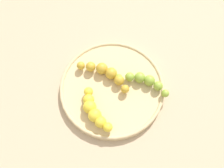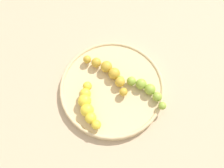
{
  "view_description": "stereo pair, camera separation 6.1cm",
  "coord_description": "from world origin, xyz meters",
  "px_view_note": "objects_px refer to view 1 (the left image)",
  "views": [
    {
      "loc": [
        -0.18,
        -0.16,
        0.6
      ],
      "look_at": [
        0.0,
        0.0,
        0.04
      ],
      "focal_mm": 36.21,
      "sensor_mm": 36.0,
      "label": 1
    },
    {
      "loc": [
        -0.13,
        -0.2,
        0.6
      ],
      "look_at": [
        0.0,
        0.0,
        0.04
      ],
      "focal_mm": 36.21,
      "sensor_mm": 36.0,
      "label": 2
    }
  ],
  "objects_px": {
    "banana_yellow": "(94,111)",
    "banana_green": "(144,81)",
    "banana_spotted": "(105,73)",
    "fruit_bowl": "(112,88)"
  },
  "relations": [
    {
      "from": "banana_spotted",
      "to": "banana_green",
      "type": "bearing_deg",
      "value": -73.12
    },
    {
      "from": "banana_yellow",
      "to": "banana_green",
      "type": "height_order",
      "value": "banana_yellow"
    },
    {
      "from": "fruit_bowl",
      "to": "banana_yellow",
      "type": "xyz_separation_m",
      "value": [
        -0.09,
        -0.02,
        0.02
      ]
    },
    {
      "from": "fruit_bowl",
      "to": "banana_yellow",
      "type": "bearing_deg",
      "value": -169.6
    },
    {
      "from": "fruit_bowl",
      "to": "banana_spotted",
      "type": "bearing_deg",
      "value": 69.54
    },
    {
      "from": "fruit_bowl",
      "to": "banana_yellow",
      "type": "height_order",
      "value": "banana_yellow"
    },
    {
      "from": "banana_green",
      "to": "banana_yellow",
      "type": "bearing_deg",
      "value": 142.41
    },
    {
      "from": "banana_spotted",
      "to": "fruit_bowl",
      "type": "bearing_deg",
      "value": -122.49
    },
    {
      "from": "banana_yellow",
      "to": "banana_spotted",
      "type": "bearing_deg",
      "value": -132.76
    },
    {
      "from": "banana_yellow",
      "to": "banana_green",
      "type": "xyz_separation_m",
      "value": [
        0.15,
        -0.04,
        -0.0
      ]
    }
  ]
}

